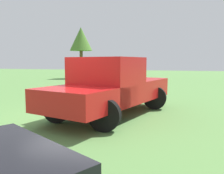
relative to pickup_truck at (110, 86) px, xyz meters
The scene contains 3 objects.
ground_plane 1.46m from the pickup_truck, 29.88° to the left, with size 80.00×80.00×0.00m, color #5B8C47.
pickup_truck is the anchor object (origin of this frame).
tree_back_left 17.63m from the pickup_truck, 63.28° to the right, with size 2.29×2.29×5.16m.
Camera 1 is at (-3.11, 6.48, 1.70)m, focal length 38.17 mm.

